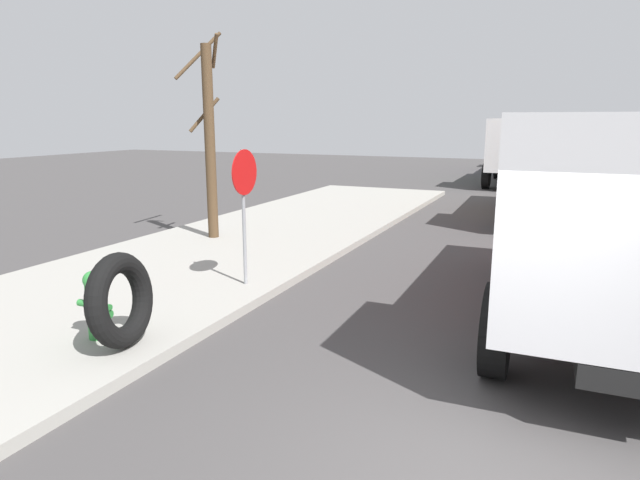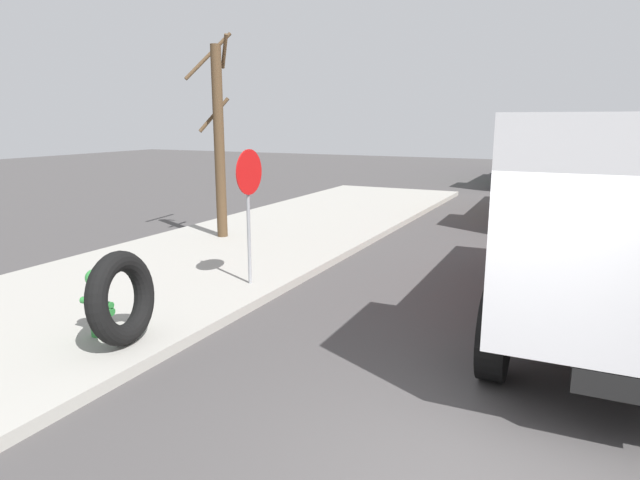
{
  "view_description": "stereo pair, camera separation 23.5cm",
  "coord_description": "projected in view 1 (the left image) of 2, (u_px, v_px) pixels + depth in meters",
  "views": [
    {
      "loc": [
        -4.13,
        -0.31,
        2.93
      ],
      "look_at": [
        2.31,
        2.54,
        1.4
      ],
      "focal_mm": 30.91,
      "sensor_mm": 36.0,
      "label": 1
    },
    {
      "loc": [
        -4.03,
        -0.53,
        2.93
      ],
      "look_at": [
        2.31,
        2.54,
        1.4
      ],
      "focal_mm": 30.91,
      "sensor_mm": 36.0,
      "label": 2
    }
  ],
  "objects": [
    {
      "name": "dump_truck_red",
      "position": [
        613.0,
        218.0,
        7.57
      ],
      "size": [
        7.04,
        2.88,
        3.0
      ],
      "color": "red",
      "rests_on": "ground"
    },
    {
      "name": "dump_truck_green",
      "position": [
        522.0,
        150.0,
        25.17
      ],
      "size": [
        7.02,
        2.85,
        3.0
      ],
      "color": "#237033",
      "rests_on": "ground"
    },
    {
      "name": "bare_tree",
      "position": [
        209.0,
        138.0,
        12.93
      ],
      "size": [
        1.03,
        1.19,
        4.85
      ],
      "color": "#4C3823",
      "rests_on": "sidewalk_curb"
    },
    {
      "name": "dump_truck_blue",
      "position": [
        534.0,
        144.0,
        31.43
      ],
      "size": [
        7.05,
        2.91,
        3.0
      ],
      "color": "#1E3899",
      "rests_on": "ground"
    },
    {
      "name": "dump_truck_orange",
      "position": [
        559.0,
        166.0,
        16.19
      ],
      "size": [
        7.07,
        2.96,
        3.0
      ],
      "color": "orange",
      "rests_on": "ground"
    },
    {
      "name": "loose_tire",
      "position": [
        121.0,
        300.0,
        6.8
      ],
      "size": [
        1.24,
        0.57,
        1.22
      ],
      "primitive_type": "torus",
      "rotation": [
        1.46,
        0.0,
        0.16
      ],
      "color": "black",
      "rests_on": "sidewalk_curb"
    },
    {
      "name": "stop_sign",
      "position": [
        244.0,
        192.0,
        9.22
      ],
      "size": [
        0.76,
        0.08,
        2.31
      ],
      "color": "gray",
      "rests_on": "sidewalk_curb"
    },
    {
      "name": "fire_hydrant",
      "position": [
        95.0,
        303.0,
        7.08
      ],
      "size": [
        0.23,
        0.53,
        0.91
      ],
      "color": "#2D8438",
      "rests_on": "sidewalk_curb"
    }
  ]
}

